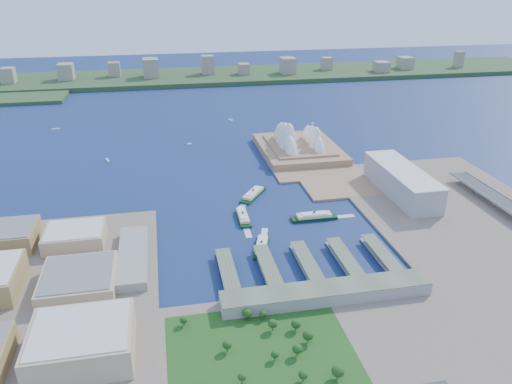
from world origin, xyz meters
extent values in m
plane|color=#0F2046|center=(0.00, 0.00, 0.00)|extent=(3000.00, 3000.00, 0.00)
cube|color=#78695C|center=(-250.00, -105.00, 1.50)|extent=(220.00, 390.00, 3.00)
cube|color=#78695C|center=(0.00, -210.00, 1.50)|extent=(720.00, 180.00, 3.00)
cube|color=#78695C|center=(240.00, -50.00, 1.50)|extent=(240.00, 500.00, 3.00)
cube|color=#967252|center=(107.50, 260.00, 1.50)|extent=(135.00, 220.00, 3.00)
cube|color=#2D4926|center=(0.00, 980.00, 6.00)|extent=(2200.00, 260.00, 12.00)
cube|color=#97979C|center=(195.00, 80.00, 20.50)|extent=(45.00, 155.00, 35.00)
cube|color=gray|center=(15.00, -135.00, 9.00)|extent=(200.00, 28.00, 12.00)
camera|label=1|loc=(-125.51, -504.23, 283.62)|focal=35.00mm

